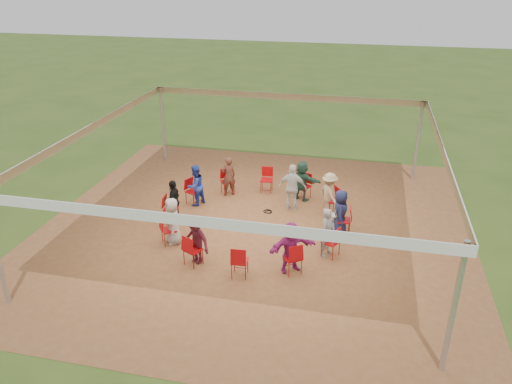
% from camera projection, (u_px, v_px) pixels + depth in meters
% --- Properties ---
extents(ground, '(80.00, 80.00, 0.00)m').
position_uv_depth(ground, '(255.00, 227.00, 15.52)').
color(ground, '#334D18').
rests_on(ground, ground).
extents(dirt_patch, '(13.00, 13.00, 0.00)m').
position_uv_depth(dirt_patch, '(255.00, 227.00, 15.51)').
color(dirt_patch, brown).
rests_on(dirt_patch, ground).
extents(tent, '(10.33, 10.33, 3.00)m').
position_uv_depth(tent, '(255.00, 156.00, 14.53)').
color(tent, '#B2B2B7').
rests_on(tent, ground).
extents(chair_0, '(0.47, 0.45, 0.90)m').
position_uv_depth(chair_0, '(344.00, 220.00, 14.97)').
color(chair_0, '#AB070B').
rests_on(chair_0, ground).
extents(chair_1, '(0.60, 0.59, 0.90)m').
position_uv_depth(chair_1, '(332.00, 200.00, 16.22)').
color(chair_1, '#AB070B').
rests_on(chair_1, ground).
extents(chair_2, '(0.57, 0.58, 0.90)m').
position_uv_depth(chair_2, '(304.00, 186.00, 17.24)').
color(chair_2, '#AB070B').
rests_on(chair_2, ground).
extents(chair_3, '(0.45, 0.47, 0.90)m').
position_uv_depth(chair_3, '(267.00, 180.00, 17.74)').
color(chair_3, '#AB070B').
rests_on(chair_3, ground).
extents(chair_4, '(0.59, 0.60, 0.90)m').
position_uv_depth(chair_4, '(228.00, 182.00, 17.60)').
color(chair_4, '#AB070B').
rests_on(chair_4, ground).
extents(chair_5, '(0.58, 0.57, 0.90)m').
position_uv_depth(chair_5, '(193.00, 192.00, 16.85)').
color(chair_5, '#AB070B').
rests_on(chair_5, ground).
extents(chair_6, '(0.47, 0.45, 0.90)m').
position_uv_depth(chair_6, '(171.00, 208.00, 15.69)').
color(chair_6, '#AB070B').
rests_on(chair_6, ground).
extents(chair_7, '(0.60, 0.59, 0.90)m').
position_uv_depth(chair_7, '(169.00, 230.00, 14.44)').
color(chair_7, '#AB070B').
rests_on(chair_7, ground).
extents(chair_8, '(0.57, 0.58, 0.90)m').
position_uv_depth(chair_8, '(193.00, 250.00, 13.42)').
color(chair_8, '#AB070B').
rests_on(chair_8, ground).
extents(chair_9, '(0.45, 0.47, 0.90)m').
position_uv_depth(chair_9, '(240.00, 261.00, 12.92)').
color(chair_9, '#AB070B').
rests_on(chair_9, ground).
extents(chair_10, '(0.59, 0.60, 0.90)m').
position_uv_depth(chair_10, '(293.00, 258.00, 13.06)').
color(chair_10, '#AB070B').
rests_on(chair_10, ground).
extents(chair_11, '(0.58, 0.57, 0.90)m').
position_uv_depth(chair_11, '(331.00, 242.00, 13.81)').
color(chair_11, '#AB070B').
rests_on(chair_11, ground).
extents(person_seated_0, '(0.44, 0.72, 1.42)m').
position_uv_depth(person_seated_0, '(340.00, 212.00, 14.87)').
color(person_seated_0, '#191F42').
rests_on(person_seated_0, ground).
extents(person_seated_1, '(0.89, 1.01, 1.42)m').
position_uv_depth(person_seated_1, '(329.00, 194.00, 16.07)').
color(person_seated_1, tan).
rests_on(person_seated_1, ground).
extents(person_seated_2, '(1.40, 1.01, 1.42)m').
position_uv_depth(person_seated_2, '(302.00, 181.00, 17.04)').
color(person_seated_2, '#284D3B').
rests_on(person_seated_2, ground).
extents(person_seated_3, '(0.62, 0.57, 1.42)m').
position_uv_depth(person_seated_3, '(228.00, 176.00, 17.39)').
color(person_seated_3, '#542C21').
rests_on(person_seated_3, ground).
extents(person_seated_4, '(0.66, 0.79, 1.42)m').
position_uv_depth(person_seated_4, '(195.00, 185.00, 16.67)').
color(person_seated_4, '#223899').
rests_on(person_seated_4, ground).
extents(person_seated_5, '(0.48, 0.86, 1.42)m').
position_uv_depth(person_seated_5, '(174.00, 201.00, 15.57)').
color(person_seated_5, black).
rests_on(person_seated_5, ground).
extents(person_seated_6, '(0.71, 0.79, 1.42)m').
position_uv_depth(person_seated_6, '(172.00, 221.00, 14.37)').
color(person_seated_6, '#A49F92').
rests_on(person_seated_6, ground).
extents(person_seated_7, '(1.02, 0.81, 1.42)m').
position_uv_depth(person_seated_7, '(196.00, 240.00, 13.40)').
color(person_seated_7, '#46131E').
rests_on(person_seated_7, ground).
extents(person_seated_8, '(1.36, 1.14, 1.42)m').
position_uv_depth(person_seated_8, '(291.00, 247.00, 13.05)').
color(person_seated_8, '#9B206C').
rests_on(person_seated_8, ground).
extents(person_seated_9, '(0.53, 0.61, 1.42)m').
position_uv_depth(person_seated_9, '(328.00, 232.00, 13.77)').
color(person_seated_9, gray).
rests_on(person_seated_9, ground).
extents(standing_person, '(0.94, 0.49, 1.59)m').
position_uv_depth(standing_person, '(292.00, 188.00, 16.29)').
color(standing_person, silver).
rests_on(standing_person, ground).
extents(cable_coil, '(0.36, 0.36, 0.03)m').
position_uv_depth(cable_coil, '(268.00, 212.00, 16.44)').
color(cable_coil, black).
rests_on(cable_coil, ground).
extents(laptop, '(0.27, 0.33, 0.22)m').
position_uv_depth(laptop, '(335.00, 213.00, 14.91)').
color(laptop, '#B7B7BC').
rests_on(laptop, ground).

